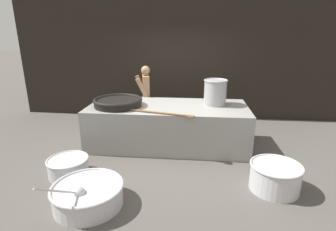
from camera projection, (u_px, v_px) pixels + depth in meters
ground_plane at (168, 144)px, 5.72m from camera, size 60.00×60.00×0.00m
back_wall at (176, 50)px, 7.16m from camera, size 8.92×0.24×3.74m
hearth_platform at (168, 125)px, 5.59m from camera, size 3.29×1.40×0.87m
giant_wok_near at (118, 102)px, 5.40m from camera, size 1.01×1.01×0.17m
stock_pot at (215, 92)px, 5.45m from camera, size 0.49×0.49×0.53m
stirring_paddle at (162, 113)px, 4.87m from camera, size 1.32×0.39×0.04m
cook at (146, 95)px, 6.45m from camera, size 0.44×0.62×1.57m
prep_bowl_vegetables at (88, 194)px, 3.64m from camera, size 1.00×1.27×0.74m
prep_bowl_meat at (275, 176)px, 3.99m from camera, size 0.78×0.78×0.42m
prep_bowl_extra at (68, 166)px, 4.42m from camera, size 0.69×0.69×0.31m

